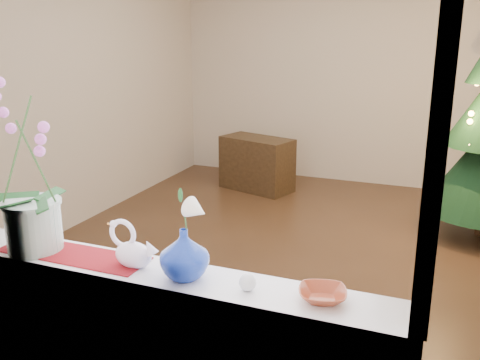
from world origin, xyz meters
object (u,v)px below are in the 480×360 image
(orchid_pot, at_px, (27,168))
(amber_dish, at_px, (323,296))
(swan, at_px, (133,245))
(blue_vase, at_px, (184,250))
(paperweight, at_px, (248,282))
(side_table, at_px, (257,164))

(orchid_pot, bearing_deg, amber_dish, 1.17)
(orchid_pot, bearing_deg, swan, 1.69)
(blue_vase, relative_size, paperweight, 3.53)
(side_table, bearing_deg, paperweight, -53.19)
(blue_vase, bearing_deg, swan, 176.94)
(amber_dish, xyz_separation_m, side_table, (-1.75, 4.07, -0.62))
(swan, distance_m, amber_dish, 0.80)
(orchid_pot, height_order, blue_vase, orchid_pot)
(paperweight, xyz_separation_m, amber_dish, (0.28, 0.03, -0.01))
(swan, height_order, paperweight, swan)
(paperweight, bearing_deg, blue_vase, 178.70)
(blue_vase, height_order, amber_dish, blue_vase)
(paperweight, height_order, amber_dish, paperweight)
(amber_dish, bearing_deg, paperweight, -173.70)
(swan, bearing_deg, side_table, 120.49)
(orchid_pot, distance_m, amber_dish, 1.36)
(orchid_pot, relative_size, blue_vase, 3.21)
(blue_vase, distance_m, paperweight, 0.28)
(paperweight, relative_size, amber_dish, 0.45)
(swan, distance_m, blue_vase, 0.25)
(amber_dish, distance_m, side_table, 4.47)
(paperweight, distance_m, amber_dish, 0.28)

